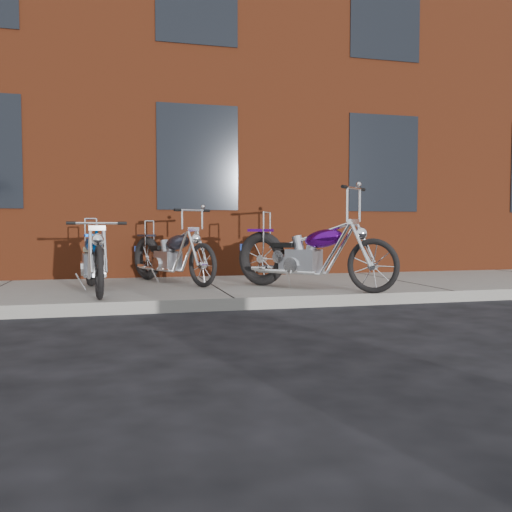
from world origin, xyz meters
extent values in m
plane|color=black|center=(0.00, 0.00, 0.00)|extent=(120.00, 120.00, 0.00)
cube|color=gray|center=(0.00, 1.50, 0.07)|extent=(22.00, 3.00, 0.15)
cube|color=maroon|center=(0.00, 8.00, 4.00)|extent=(22.00, 10.00, 8.00)
torus|color=black|center=(0.79, 1.18, 0.54)|extent=(0.64, 0.69, 0.79)
torus|color=black|center=(1.93, -0.10, 0.50)|extent=(0.53, 0.58, 0.71)
cube|color=#A1A5B7|center=(1.26, 0.66, 0.53)|extent=(0.52, 0.53, 0.33)
ellipsoid|color=#470871|center=(1.46, 0.43, 0.85)|extent=(0.61, 0.64, 0.33)
cube|color=black|center=(1.07, 0.87, 0.75)|extent=(0.40, 0.40, 0.07)
cylinder|color=white|center=(1.84, 0.00, 0.79)|extent=(0.24, 0.27, 0.59)
cylinder|color=white|center=(1.75, 0.11, 1.51)|extent=(0.47, 0.42, 0.03)
cylinder|color=white|center=(0.85, 1.12, 0.96)|extent=(0.03, 0.03, 0.52)
cylinder|color=white|center=(1.20, 0.93, 0.39)|extent=(0.69, 0.77, 0.05)
torus|color=black|center=(-1.71, 1.67, 0.51)|extent=(0.21, 0.73, 0.71)
torus|color=black|center=(-1.55, 0.12, 0.47)|extent=(0.14, 0.65, 0.65)
cube|color=#A1A5B7|center=(-1.64, 1.03, 0.50)|extent=(0.32, 0.42, 0.30)
ellipsoid|color=#004CC7|center=(-1.61, 0.76, 0.79)|extent=(0.31, 0.57, 0.30)
cube|color=#C1B78A|center=(-1.67, 1.29, 0.70)|extent=(0.27, 0.30, 0.06)
cylinder|color=white|center=(-1.56, 0.24, 0.73)|extent=(0.07, 0.29, 0.54)
cylinder|color=white|center=(-1.57, 0.36, 1.05)|extent=(0.55, 0.09, 0.03)
cylinder|color=white|center=(-1.70, 1.59, 0.88)|extent=(0.02, 0.02, 0.48)
cylinder|color=white|center=(-1.55, 1.26, 0.37)|extent=(0.14, 0.89, 0.05)
torus|color=black|center=(-0.82, 2.49, 0.50)|extent=(0.44, 0.68, 0.70)
torus|color=black|center=(-0.12, 1.14, 0.47)|extent=(0.35, 0.59, 0.63)
cube|color=#A1A5B7|center=(-0.54, 1.94, 0.49)|extent=(0.42, 0.47, 0.29)
ellipsoid|color=#262630|center=(-0.41, 1.70, 0.77)|extent=(0.47, 0.59, 0.30)
cube|color=black|center=(-0.65, 2.17, 0.68)|extent=(0.33, 0.35, 0.06)
cylinder|color=white|center=(-0.18, 1.25, 0.72)|extent=(0.16, 0.27, 0.52)
cylinder|color=white|center=(-0.23, 1.36, 1.25)|extent=(0.49, 0.27, 0.03)
cylinder|color=white|center=(-0.79, 2.43, 0.87)|extent=(0.03, 0.03, 0.47)
cylinder|color=white|center=(-0.53, 2.19, 0.36)|extent=(0.44, 0.80, 0.05)
camera|label=1|loc=(-1.33, -6.31, 0.99)|focal=38.00mm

